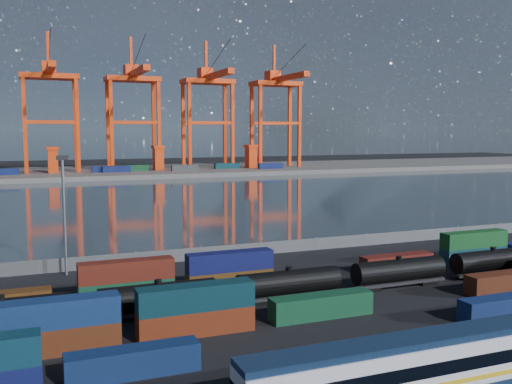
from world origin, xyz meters
name	(u,v)px	position (x,y,z in m)	size (l,w,h in m)	color
ground	(351,303)	(0.00, 0.00, 0.00)	(700.00, 700.00, 0.00)	black
harbor_water	(159,200)	(0.00, 105.00, 0.01)	(700.00, 700.00, 0.00)	#2B373E
far_quay	(110,172)	(0.00, 210.00, 1.00)	(700.00, 70.00, 2.00)	#514F4C
distant_mountains	(64,56)	(63.02, 1600.00, 220.29)	(2470.00, 1100.00, 520.00)	#1E2630
container_row_south	(144,353)	(-25.99, -10.43, 1.77)	(138.73, 2.21, 4.71)	#3F4344
container_row_mid	(395,291)	(3.78, -3.09, 1.83)	(140.56, 2.35, 5.01)	#45494B
container_row_north	(370,260)	(9.55, 10.89, 1.94)	(141.48, 2.25, 4.80)	navy
tanker_string	(158,298)	(-21.81, 3.72, 2.02)	(106.12, 2.82, 4.03)	black
waterfront_fence	(261,249)	(0.00, 28.00, 1.00)	(160.12, 0.12, 2.20)	#595B5E
yard_light_mast	(64,209)	(-30.00, 26.00, 9.30)	(1.60, 0.40, 16.60)	slate
gantry_cranes	(93,89)	(-7.50, 203.36, 37.81)	(198.72, 45.55, 61.68)	#ED3D10
quay_containers	(88,170)	(-11.00, 195.46, 3.30)	(172.58, 10.99, 2.60)	navy
straddle_carriers	(107,158)	(-2.50, 200.00, 7.82)	(140.00, 7.00, 11.10)	#ED3D10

